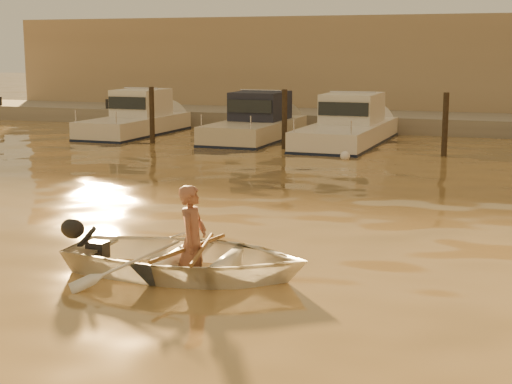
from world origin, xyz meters
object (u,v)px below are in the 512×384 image
at_px(dinghy, 187,258).
at_px(moored_boat_0, 135,119).
at_px(moored_boat_1, 255,123).
at_px(person, 193,241).
at_px(moored_boat_2, 347,126).
at_px(waterfront_building, 486,69).

relative_size(dinghy, moored_boat_0, 0.55).
bearing_deg(moored_boat_0, dinghy, -58.83).
height_order(dinghy, moored_boat_1, moored_boat_1).
relative_size(dinghy, person, 2.22).
distance_m(moored_boat_2, waterfront_building, 11.79).
height_order(moored_boat_0, moored_boat_1, same).
distance_m(person, moored_boat_2, 17.03).
bearing_deg(dinghy, moored_boat_2, 1.88).
height_order(person, moored_boat_1, moored_boat_1).
height_order(person, moored_boat_0, moored_boat_0).
xyz_separation_m(person, waterfront_building, (2.09, 27.93, 1.86)).
relative_size(person, waterfront_building, 0.04).
bearing_deg(moored_boat_1, person, -72.64).
distance_m(dinghy, waterfront_building, 28.11).
bearing_deg(person, moored_boat_2, 2.22).
xyz_separation_m(moored_boat_0, moored_boat_2, (8.57, 0.00, 0.00)).
xyz_separation_m(dinghy, moored_boat_0, (-10.25, 16.94, 0.36)).
distance_m(person, moored_boat_0, 19.85).
xyz_separation_m(dinghy, person, (0.10, 0.01, 0.27)).
bearing_deg(dinghy, moored_boat_0, 27.39).
distance_m(dinghy, person, 0.29).
relative_size(dinghy, moored_boat_2, 0.47).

